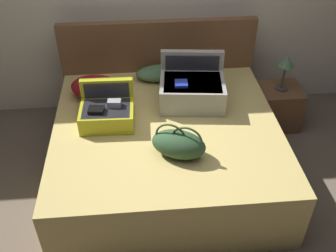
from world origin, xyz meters
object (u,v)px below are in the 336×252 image
object	(u,v)px
hard_case_large	(192,89)
pillow_near_headboard	(160,73)
bed	(167,151)
pillow_center_head	(96,87)
duffel_bag	(179,144)
table_lamp	(286,64)
hard_case_medium	(107,111)
nightstand	(277,106)

from	to	relation	value
hard_case_large	pillow_near_headboard	xyz separation A→B (m)	(-0.26, 0.43, -0.07)
bed	pillow_center_head	bearing A→B (deg)	140.98
bed	duffel_bag	distance (m)	0.55
bed	table_lamp	bearing A→B (deg)	28.31
hard_case_medium	duffel_bag	world-z (taller)	hard_case_medium
bed	nightstand	world-z (taller)	bed
hard_case_large	duffel_bag	bearing A→B (deg)	-99.46
hard_case_medium	pillow_near_headboard	distance (m)	0.83
hard_case_large	hard_case_medium	world-z (taller)	hard_case_large
bed	table_lamp	xyz separation A→B (m)	(1.24, 0.67, 0.45)
hard_case_medium	nightstand	bearing A→B (deg)	19.70
duffel_bag	hard_case_large	bearing A→B (deg)	74.29
pillow_center_head	hard_case_large	bearing A→B (deg)	-10.31
hard_case_large	pillow_near_headboard	bearing A→B (deg)	127.16
nightstand	hard_case_medium	bearing A→B (deg)	-161.98
hard_case_medium	duffel_bag	bearing A→B (deg)	-39.28
pillow_center_head	table_lamp	xyz separation A→B (m)	(1.86, 0.17, 0.05)
bed	nightstand	bearing A→B (deg)	28.31
bed	nightstand	size ratio (longest dim) A/B	4.28
hard_case_large	pillow_near_headboard	distance (m)	0.50
pillow_near_headboard	nightstand	xyz separation A→B (m)	(1.24, -0.10, -0.42)
pillow_near_headboard	nightstand	bearing A→B (deg)	-4.38
bed	duffel_bag	world-z (taller)	duffel_bag
duffel_bag	pillow_center_head	world-z (taller)	duffel_bag
duffel_bag	pillow_center_head	size ratio (longest dim) A/B	1.03
hard_case_medium	pillow_near_headboard	world-z (taller)	hard_case_medium
hard_case_large	duffel_bag	world-z (taller)	hard_case_large
pillow_near_headboard	duffel_bag	bearing A→B (deg)	-87.30
hard_case_large	table_lamp	world-z (taller)	hard_case_large
duffel_bag	pillow_center_head	distance (m)	1.11
hard_case_large	table_lamp	size ratio (longest dim) A/B	1.68
hard_case_large	pillow_center_head	size ratio (longest dim) A/B	1.34
duffel_bag	pillow_near_headboard	world-z (taller)	duffel_bag
nightstand	pillow_near_headboard	bearing A→B (deg)	175.62
hard_case_large	table_lamp	distance (m)	1.04
duffel_bag	nightstand	xyz separation A→B (m)	(1.19, 1.05, -0.46)
hard_case_large	hard_case_medium	size ratio (longest dim) A/B	1.35
bed	pillow_near_headboard	xyz separation A→B (m)	(0.01, 0.77, 0.36)
bed	hard_case_large	size ratio (longest dim) A/B	3.09
duffel_bag	hard_case_medium	bearing A→B (deg)	139.04
bed	pillow_center_head	distance (m)	0.88
bed	duffel_bag	size ratio (longest dim) A/B	3.99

